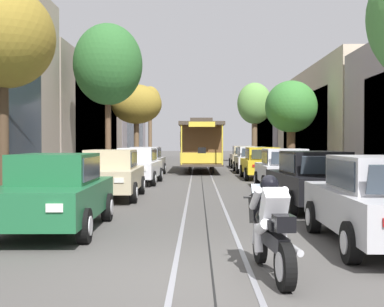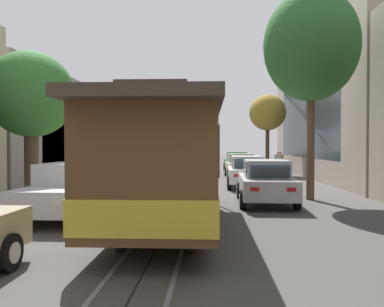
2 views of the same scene
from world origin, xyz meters
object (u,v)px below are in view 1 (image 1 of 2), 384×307
object	(u,v)px
parked_car_white_mid_left	(137,166)
street_tree_kerb_left_near	(2,38)
parked_car_green_near_left	(55,192)
street_tree_kerb_left_mid	(136,105)
street_tree_kerb_left_fourth	(150,104)
parked_car_white_fifth_right	(251,159)
street_tree_kerb_right_second	(291,108)
parked_car_beige_sixth_right	(243,157)
parked_car_silver_near_right	(381,201)
parked_car_white_mid_right	(284,169)
street_tree_kerb_left_second	(108,65)
parked_car_silver_fourth_left	(146,161)
parked_car_yellow_fourth_right	(262,163)
motorcycle_with_rider	(272,229)
parked_car_black_second_right	(313,180)
parked_car_beige_second_left	(111,174)
street_tree_kerb_right_mid	(254,105)
cable_car_trolley	(201,145)

from	to	relation	value
parked_car_white_mid_left	street_tree_kerb_left_near	bearing A→B (deg)	-104.04
parked_car_green_near_left	street_tree_kerb_left_mid	size ratio (longest dim) A/B	0.69
street_tree_kerb_left_fourth	street_tree_kerb_left_mid	bearing A→B (deg)	-88.82
parked_car_white_fifth_right	parked_car_white_mid_left	bearing A→B (deg)	-124.61
street_tree_kerb_right_second	parked_car_white_mid_left	bearing A→B (deg)	-140.54
parked_car_beige_sixth_right	street_tree_kerb_left_mid	size ratio (longest dim) A/B	0.69
parked_car_beige_sixth_right	street_tree_kerb_left_near	world-z (taller)	street_tree_kerb_left_near
street_tree_kerb_left_mid	parked_car_silver_near_right	bearing A→B (deg)	-75.65
parked_car_white_mid_right	street_tree_kerb_left_second	bearing A→B (deg)	137.39
parked_car_silver_fourth_left	street_tree_kerb_right_second	size ratio (longest dim) A/B	0.82
parked_car_silver_fourth_left	parked_car_silver_near_right	xyz separation A→B (m)	(6.06, -19.35, 0.00)
parked_car_yellow_fourth_right	motorcycle_with_rider	size ratio (longest dim) A/B	2.20
parked_car_black_second_right	parked_car_white_fifth_right	xyz separation A→B (m)	(0.09, 17.28, 0.00)
parked_car_silver_fourth_left	street_tree_kerb_left_mid	xyz separation A→B (m)	(-1.92, 11.84, 3.99)
parked_car_silver_near_right	street_tree_kerb_left_near	bearing A→B (deg)	152.28
street_tree_kerb_left_fourth	street_tree_kerb_left_near	bearing A→B (deg)	-89.93
parked_car_black_second_right	parked_car_yellow_fourth_right	xyz separation A→B (m)	(0.08, 11.76, 0.00)
parked_car_beige_second_left	street_tree_kerb_left_mid	size ratio (longest dim) A/B	0.69
parked_car_white_mid_right	street_tree_kerb_right_second	size ratio (longest dim) A/B	0.82
street_tree_kerb_left_second	parked_car_white_mid_left	bearing A→B (deg)	-65.17
parked_car_white_mid_left	street_tree_kerb_left_near	xyz separation A→B (m)	(-2.36, -9.44, 3.70)
parked_car_silver_near_right	parked_car_beige_sixth_right	bearing A→B (deg)	89.69
parked_car_beige_second_left	parked_car_white_fifth_right	bearing A→B (deg)	67.45
parked_car_silver_fourth_left	motorcycle_with_rider	xyz separation A→B (m)	(3.87, -21.36, -0.15)
street_tree_kerb_left_second	street_tree_kerb_right_second	bearing A→B (deg)	11.93
street_tree_kerb_left_second	parked_car_beige_second_left	bearing A→B (deg)	-79.66
street_tree_kerb_left_near	street_tree_kerb_left_fourth	world-z (taller)	street_tree_kerb_left_fourth
parked_car_white_mid_left	parked_car_silver_fourth_left	world-z (taller)	same
parked_car_yellow_fourth_right	street_tree_kerb_right_second	bearing A→B (deg)	59.34
parked_car_green_near_left	street_tree_kerb_left_second	distance (m)	17.52
parked_car_white_fifth_right	parked_car_green_near_left	bearing A→B (deg)	-106.55
street_tree_kerb_left_mid	parked_car_silver_fourth_left	bearing A→B (deg)	-80.79
street_tree_kerb_left_near	street_tree_kerb_left_second	distance (m)	13.97
parked_car_beige_sixth_right	street_tree_kerb_left_near	distance (m)	25.97
street_tree_kerb_right_mid	motorcycle_with_rider	distance (m)	41.89
street_tree_kerb_left_second	motorcycle_with_rider	bearing A→B (deg)	-74.16
parked_car_beige_second_left	parked_car_silver_near_right	distance (m)	9.80
parked_car_white_mid_right	parked_car_white_fifth_right	size ratio (longest dim) A/B	1.00
parked_car_white_mid_right	street_tree_kerb_left_second	world-z (taller)	street_tree_kerb_left_second
parked_car_beige_second_left	parked_car_silver_fourth_left	distance (m)	11.62
parked_car_silver_fourth_left	parked_car_black_second_right	bearing A→B (deg)	-67.19
parked_car_silver_fourth_left	street_tree_kerb_left_near	size ratio (longest dim) A/B	0.75
cable_car_trolley	street_tree_kerb_right_mid	bearing A→B (deg)	71.75
street_tree_kerb_left_mid	parked_car_white_fifth_right	bearing A→B (deg)	-47.82
parked_car_black_second_right	motorcycle_with_rider	distance (m)	7.39
parked_car_beige_second_left	parked_car_white_mid_left	xyz separation A→B (m)	(0.15, 6.03, 0.00)
parked_car_white_mid_right	motorcycle_with_rider	size ratio (longest dim) A/B	2.20
street_tree_kerb_right_second	motorcycle_with_rider	size ratio (longest dim) A/B	2.69
parked_car_silver_fourth_left	parked_car_black_second_right	size ratio (longest dim) A/B	1.00
parked_car_beige_sixth_right	street_tree_kerb_left_second	xyz separation A→B (m)	(-8.08, -10.40, 5.13)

